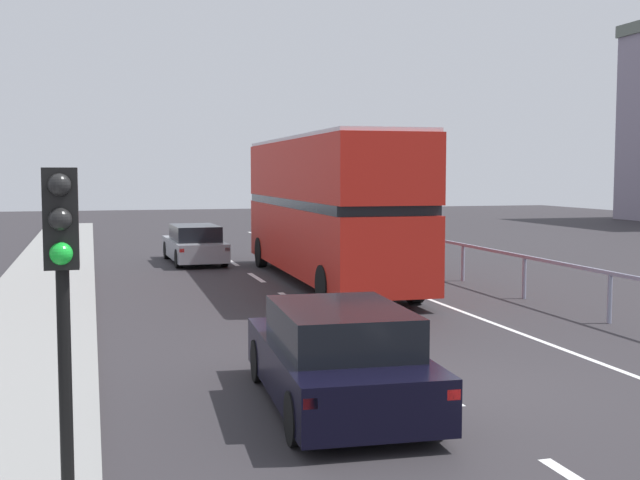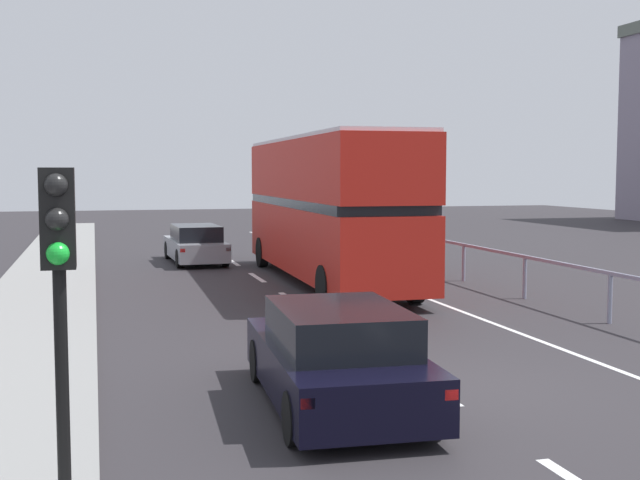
# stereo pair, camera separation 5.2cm
# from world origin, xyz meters

# --- Properties ---
(ground_plane) EXTENTS (75.95, 120.00, 0.10)m
(ground_plane) POSITION_xyz_m (0.00, 0.00, -0.05)
(ground_plane) COLOR #2C292D
(lane_paint_markings) EXTENTS (3.48, 46.00, 0.01)m
(lane_paint_markings) POSITION_xyz_m (1.95, 8.92, 0.00)
(lane_paint_markings) COLOR silver
(lane_paint_markings) RESTS_ON ground
(bridge_side_railing) EXTENTS (0.10, 42.00, 1.10)m
(bridge_side_railing) POSITION_xyz_m (5.70, 9.00, 0.89)
(bridge_side_railing) COLOR gray
(bridge_side_railing) RESTS_ON ground
(double_decker_bus_red) EXTENTS (2.72, 11.46, 4.17)m
(double_decker_bus_red) POSITION_xyz_m (1.73, 11.49, 2.24)
(double_decker_bus_red) COLOR #B21C14
(double_decker_bus_red) RESTS_ON ground
(hatchback_car_near) EXTENTS (2.09, 4.46, 1.40)m
(hatchback_car_near) POSITION_xyz_m (-1.61, -0.52, 0.67)
(hatchback_car_near) COLOR black
(hatchback_car_near) RESTS_ON ground
(traffic_signal_pole) EXTENTS (0.30, 0.42, 3.07)m
(traffic_signal_pole) POSITION_xyz_m (-5.03, -3.31, 2.44)
(traffic_signal_pole) COLOR black
(traffic_signal_pole) RESTS_ON near_sidewalk_kerb
(sedan_car_ahead) EXTENTS (1.86, 4.62, 1.34)m
(sedan_car_ahead) POSITION_xyz_m (-1.30, 17.76, 0.65)
(sedan_car_ahead) COLOR gray
(sedan_car_ahead) RESTS_ON ground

